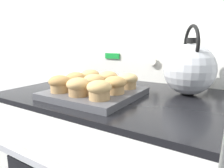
{
  "coord_description": "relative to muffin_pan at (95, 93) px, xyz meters",
  "views": [
    {
      "loc": [
        0.39,
        -0.34,
        1.08
      ],
      "look_at": [
        0.02,
        0.25,
        0.94
      ],
      "focal_mm": 32.0,
      "sensor_mm": 36.0,
      "label": 1
    }
  ],
  "objects": [
    {
      "name": "muffin_r1_c2",
      "position": [
        0.09,
        -0.0,
        0.04
      ],
      "size": [
        0.08,
        0.08,
        0.06
      ],
      "color": "tan",
      "rests_on": "muffin_pan"
    },
    {
      "name": "muffin_pan",
      "position": [
        0.0,
        0.0,
        0.0
      ],
      "size": [
        0.3,
        0.3,
        0.02
      ],
      "color": "#4C4C51",
      "rests_on": "stove_range"
    },
    {
      "name": "tea_kettle",
      "position": [
        0.28,
        0.2,
        0.09
      ],
      "size": [
        0.18,
        0.21,
        0.25
      ],
      "color": "silver",
      "rests_on": "stove_range"
    },
    {
      "name": "muffin_r2_c1",
      "position": [
        0.0,
        0.09,
        0.04
      ],
      "size": [
        0.08,
        0.08,
        0.06
      ],
      "color": "tan",
      "rests_on": "muffin_pan"
    },
    {
      "name": "muffin_r1_c1",
      "position": [
        -0.0,
        -0.0,
        0.04
      ],
      "size": [
        0.08,
        0.08,
        0.06
      ],
      "color": "tan",
      "rests_on": "muffin_pan"
    },
    {
      "name": "muffin_r0_c0",
      "position": [
        -0.08,
        -0.08,
        0.04
      ],
      "size": [
        0.08,
        0.08,
        0.06
      ],
      "color": "tan",
      "rests_on": "muffin_pan"
    },
    {
      "name": "muffin_r0_c2",
      "position": [
        0.08,
        -0.09,
        0.04
      ],
      "size": [
        0.08,
        0.08,
        0.06
      ],
      "color": "tan",
      "rests_on": "muffin_pan"
    },
    {
      "name": "wall_back",
      "position": [
        0.03,
        0.43,
        0.3
      ],
      "size": [
        8.0,
        0.05,
        2.4
      ],
      "color": "silver",
      "rests_on": "ground_plane"
    },
    {
      "name": "muffin_r1_c0",
      "position": [
        -0.09,
        0.0,
        0.04
      ],
      "size": [
        0.08,
        0.08,
        0.06
      ],
      "color": "tan",
      "rests_on": "muffin_pan"
    },
    {
      "name": "muffin_r2_c2",
      "position": [
        0.09,
        0.09,
        0.04
      ],
      "size": [
        0.08,
        0.08,
        0.06
      ],
      "color": "tan",
      "rests_on": "muffin_pan"
    },
    {
      "name": "control_panel",
      "position": [
        0.03,
        0.38,
        0.09
      ],
      "size": [
        0.76,
        0.07,
        0.21
      ],
      "color": "white",
      "rests_on": "stove_range"
    },
    {
      "name": "muffin_r0_c1",
      "position": [
        0.0,
        -0.09,
        0.04
      ],
      "size": [
        0.08,
        0.08,
        0.06
      ],
      "color": "#A37A4C",
      "rests_on": "muffin_pan"
    },
    {
      "name": "muffin_r2_c0",
      "position": [
        -0.09,
        0.09,
        0.04
      ],
      "size": [
        0.08,
        0.08,
        0.06
      ],
      "color": "olive",
      "rests_on": "muffin_pan"
    }
  ]
}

